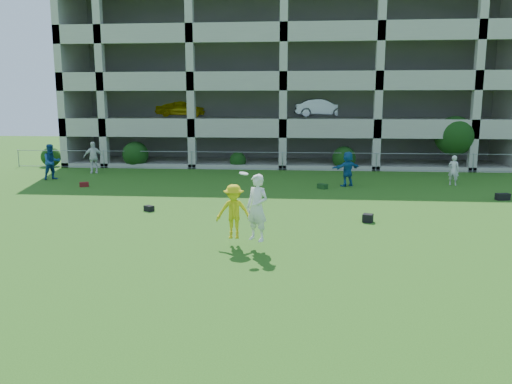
# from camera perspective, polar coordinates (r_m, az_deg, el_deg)

# --- Properties ---
(ground) EXTENTS (100.00, 100.00, 0.00)m
(ground) POSITION_cam_1_polar(r_m,az_deg,el_deg) (14.01, 0.16, -7.84)
(ground) COLOR #235114
(ground) RESTS_ON ground
(bystander_a) EXTENTS (1.23, 1.24, 2.02)m
(bystander_a) POSITION_cam_1_polar(r_m,az_deg,el_deg) (30.71, -22.32, 3.20)
(bystander_a) COLOR navy
(bystander_a) RESTS_ON ground
(bystander_b) EXTENTS (1.24, 0.83, 1.96)m
(bystander_b) POSITION_cam_1_polar(r_m,az_deg,el_deg) (32.71, -18.12, 3.78)
(bystander_b) COLOR white
(bystander_b) RESTS_ON ground
(bystander_d) EXTENTS (1.72, 1.36, 1.83)m
(bystander_d) POSITION_cam_1_polar(r_m,az_deg,el_deg) (26.60, 10.42, 2.62)
(bystander_d) COLOR #215898
(bystander_d) RESTS_ON ground
(bystander_e) EXTENTS (0.70, 0.63, 1.60)m
(bystander_e) POSITION_cam_1_polar(r_m,az_deg,el_deg) (28.48, 21.65, 2.33)
(bystander_e) COLOR silver
(bystander_e) RESTS_ON ground
(bag_black_b) EXTENTS (0.47, 0.44, 0.22)m
(bag_black_b) POSITION_cam_1_polar(r_m,az_deg,el_deg) (20.69, -12.13, -1.83)
(bag_black_b) COLOR black
(bag_black_b) RESTS_ON ground
(crate_d) EXTENTS (0.44, 0.44, 0.30)m
(crate_d) POSITION_cam_1_polar(r_m,az_deg,el_deg) (18.82, 12.66, -2.92)
(crate_d) COLOR black
(crate_d) RESTS_ON ground
(bag_black_e) EXTENTS (0.65, 0.42, 0.30)m
(bag_black_e) POSITION_cam_1_polar(r_m,az_deg,el_deg) (25.11, 26.36, -0.49)
(bag_black_e) COLOR black
(bag_black_e) RESTS_ON ground
(bag_red_f) EXTENTS (0.53, 0.46, 0.24)m
(bag_red_f) POSITION_cam_1_polar(r_m,az_deg,el_deg) (27.57, -19.05, 0.82)
(bag_red_f) COLOR #5F1016
(bag_red_f) RESTS_ON ground
(bag_green_g) EXTENTS (0.56, 0.57, 0.25)m
(bag_green_g) POSITION_cam_1_polar(r_m,az_deg,el_deg) (25.69, 7.61, 0.66)
(bag_green_g) COLOR #153A15
(bag_green_g) RESTS_ON ground
(frisbee_contest) EXTENTS (1.74, 1.15, 2.11)m
(frisbee_contest) POSITION_cam_1_polar(r_m,az_deg,el_deg) (15.01, -1.56, -2.08)
(frisbee_contest) COLOR #D2C512
(frisbee_contest) RESTS_ON ground
(parking_garage) EXTENTS (30.00, 14.00, 12.00)m
(parking_garage) POSITION_cam_1_polar(r_m,az_deg,el_deg) (41.02, 3.55, 12.50)
(parking_garage) COLOR #9E998C
(parking_garage) RESTS_ON ground
(fence) EXTENTS (36.06, 0.06, 1.20)m
(fence) POSITION_cam_1_polar(r_m,az_deg,el_deg) (32.51, 3.04, 3.58)
(fence) COLOR gray
(fence) RESTS_ON ground
(shrub_row) EXTENTS (34.38, 2.52, 3.50)m
(shrub_row) POSITION_cam_1_polar(r_m,az_deg,el_deg) (33.27, 11.06, 5.11)
(shrub_row) COLOR #163D11
(shrub_row) RESTS_ON ground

